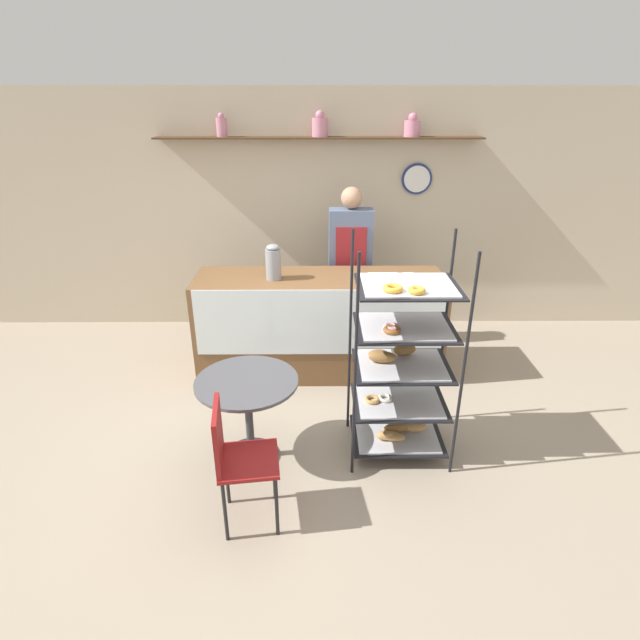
{
  "coord_description": "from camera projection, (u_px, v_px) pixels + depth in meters",
  "views": [
    {
      "loc": [
        -0.03,
        -3.51,
        2.62
      ],
      "look_at": [
        0.0,
        0.36,
        0.86
      ],
      "focal_mm": 28.0,
      "sensor_mm": 36.0,
      "label": 1
    }
  ],
  "objects": [
    {
      "name": "pastry_rack",
      "position": [
        401.0,
        369.0,
        3.75
      ],
      "size": [
        0.77,
        0.6,
        1.73
      ],
      "color": "black",
      "rests_on": "ground_plane"
    },
    {
      "name": "cafe_table",
      "position": [
        248.0,
        400.0,
        3.73
      ],
      "size": [
        0.77,
        0.77,
        0.7
      ],
      "color": "#262628",
      "rests_on": "ground_plane"
    },
    {
      "name": "coffee_carafe",
      "position": [
        273.0,
        262.0,
        4.67
      ],
      "size": [
        0.14,
        0.14,
        0.34
      ],
      "color": "gray",
      "rests_on": "display_counter"
    },
    {
      "name": "display_counter",
      "position": [
        320.0,
        325.0,
        4.99
      ],
      "size": [
        2.41,
        0.7,
        1.01
      ],
      "color": "brown",
      "rests_on": "ground_plane"
    },
    {
      "name": "donut_tray_counter",
      "position": [
        394.0,
        278.0,
        4.69
      ],
      "size": [
        0.44,
        0.35,
        0.05
      ],
      "color": "silver",
      "rests_on": "display_counter"
    },
    {
      "name": "back_wall",
      "position": [
        319.0,
        213.0,
        5.75
      ],
      "size": [
        10.0,
        0.3,
        2.7
      ],
      "color": "beige",
      "rests_on": "ground_plane"
    },
    {
      "name": "person_worker",
      "position": [
        350.0,
        263.0,
        5.31
      ],
      "size": [
        0.45,
        0.23,
        1.77
      ],
      "color": "#282833",
      "rests_on": "ground_plane"
    },
    {
      "name": "cafe_chair",
      "position": [
        234.0,
        453.0,
        3.14
      ],
      "size": [
        0.43,
        0.43,
        0.9
      ],
      "rotation": [
        0.0,
        0.0,
        7.98
      ],
      "color": "black",
      "rests_on": "ground_plane"
    },
    {
      "name": "ground_plane",
      "position": [
        320.0,
        429.0,
        4.28
      ],
      "size": [
        14.0,
        14.0,
        0.0
      ],
      "primitive_type": "plane",
      "color": "gray"
    }
  ]
}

